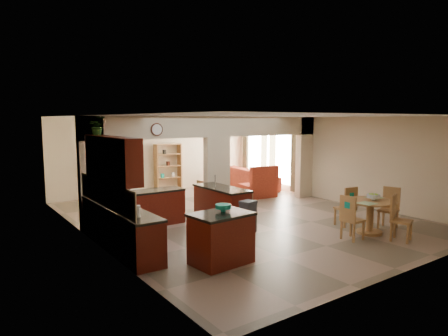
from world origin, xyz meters
TOP-DOWN VIEW (x-y plane):
  - floor at (0.00, 0.00)m, footprint 10.00×10.00m
  - ceiling at (0.00, 0.00)m, footprint 10.00×10.00m
  - wall_back at (0.00, 5.00)m, footprint 8.00×0.00m
  - wall_front at (0.00, -5.00)m, footprint 8.00×0.00m
  - wall_left at (-4.00, 0.00)m, footprint 0.00×10.00m
  - wall_right at (4.00, 0.00)m, footprint 0.00×10.00m
  - partition_left_pier at (-3.70, 1.00)m, footprint 0.60×0.25m
  - partition_center_pier at (0.00, 1.00)m, footprint 0.80×0.25m
  - partition_right_pier at (3.70, 1.00)m, footprint 0.60×0.25m
  - partition_header at (0.00, 1.00)m, footprint 8.00×0.25m
  - kitchen_counter at (-3.26, -0.25)m, footprint 2.52×3.29m
  - upper_cabinets at (-3.82, -0.80)m, footprint 0.35×2.40m
  - peninsula at (-0.60, -0.11)m, footprint 0.70×1.85m
  - wall_clock at (-2.00, 0.85)m, footprint 0.34×0.03m
  - rug at (1.20, 2.10)m, footprint 1.60×1.30m
  - fireplace at (-1.60, 4.83)m, footprint 1.60×0.35m
  - shelving_unit at (0.35, 4.82)m, footprint 1.00×0.32m
  - window_a at (3.97, 2.30)m, footprint 0.02×0.90m
  - window_b at (3.97, 4.00)m, footprint 0.02×0.90m
  - glazed_door at (3.97, 3.15)m, footprint 0.02×0.70m
  - drape_a_left at (3.93, 1.70)m, footprint 0.10×0.28m
  - drape_a_right at (3.93, 2.90)m, footprint 0.10×0.28m
  - drape_b_left at (3.93, 3.40)m, footprint 0.10×0.28m
  - drape_b_right at (3.93, 4.60)m, footprint 0.10×0.28m
  - ceiling_fan at (1.50, 3.00)m, footprint 1.00×1.00m
  - kitchen_island at (-2.45, -2.74)m, footprint 1.18×0.89m
  - teal_bowl at (-2.35, -2.67)m, footprint 0.30×0.30m
  - trash_can at (-0.73, -1.41)m, footprint 0.39×0.36m
  - dining_table at (1.60, -3.14)m, footprint 1.17×1.17m
  - fruit_bowl at (1.67, -3.16)m, footprint 0.30×0.30m
  - sofa at (3.30, 3.50)m, footprint 2.92×1.49m
  - chaise at (2.36, 1.94)m, footprint 1.19×1.00m
  - armchair at (0.80, 2.52)m, footprint 0.76×0.78m
  - ottoman at (1.30, 1.37)m, footprint 0.64×0.64m
  - plant at (-3.82, 0.02)m, footprint 0.42×0.38m
  - chair_north at (1.68, -2.43)m, footprint 0.48×0.48m
  - chair_east at (2.46, -3.11)m, footprint 0.51×0.51m
  - chair_south at (1.62, -3.83)m, footprint 0.54×0.54m
  - chair_west at (0.76, -3.22)m, footprint 0.43×0.42m

SIDE VIEW (x-z plane):
  - floor at x=0.00m, z-range 0.00..0.00m
  - rug at x=1.20m, z-range 0.00..0.01m
  - ottoman at x=1.30m, z-range 0.00..0.36m
  - chaise at x=2.36m, z-range 0.00..0.45m
  - armchair at x=0.80m, z-range 0.00..0.67m
  - trash_can at x=-0.73m, z-range 0.00..0.72m
  - sofa at x=3.30m, z-range 0.00..0.81m
  - peninsula at x=-0.60m, z-range 0.00..0.91m
  - kitchen_counter at x=-3.26m, z-range -0.27..1.20m
  - kitchen_island at x=-2.45m, z-range 0.00..0.97m
  - dining_table at x=1.60m, z-range 0.13..0.93m
  - chair_north at x=1.68m, z-range 0.04..1.07m
  - chair_east at x=2.46m, z-range 0.04..1.07m
  - chair_south at x=1.62m, z-range 0.04..1.07m
  - chair_west at x=0.76m, z-range 0.04..1.07m
  - fireplace at x=-1.60m, z-range 0.01..1.21m
  - fruit_bowl at x=1.67m, z-range 0.80..0.96m
  - shelving_unit at x=0.35m, z-range 0.00..1.80m
  - teal_bowl at x=-2.35m, z-range 0.97..1.11m
  - glazed_door at x=3.97m, z-range 0.00..2.10m
  - partition_center_pier at x=0.00m, z-range 0.00..2.20m
  - drape_a_left at x=3.93m, z-range 0.05..2.35m
  - drape_a_right at x=3.93m, z-range 0.05..2.35m
  - drape_b_left at x=3.93m, z-range 0.05..2.35m
  - drape_b_right at x=3.93m, z-range 0.05..2.35m
  - window_a at x=3.97m, z-range 0.25..2.15m
  - window_b at x=3.97m, z-range 0.25..2.15m
  - partition_left_pier at x=-3.70m, z-range 0.00..2.80m
  - partition_right_pier at x=3.70m, z-range 0.00..2.80m
  - wall_back at x=0.00m, z-range -2.60..5.40m
  - wall_front at x=0.00m, z-range -2.60..5.40m
  - wall_left at x=-4.00m, z-range -3.60..6.40m
  - wall_right at x=4.00m, z-range -3.60..6.40m
  - upper_cabinets at x=-3.82m, z-range 1.47..2.37m
  - wall_clock at x=-2.00m, z-range 2.28..2.62m
  - partition_header at x=0.00m, z-range 2.20..2.80m
  - ceiling_fan at x=1.50m, z-range 2.51..2.61m
  - plant at x=-3.82m, z-range 2.37..2.77m
  - ceiling at x=0.00m, z-range 2.80..2.80m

